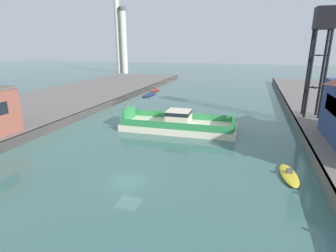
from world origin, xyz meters
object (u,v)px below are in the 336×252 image
(moored_boat_near_right, at_px, (149,95))
(moored_boat_mid_left, at_px, (155,90))
(crane_tower, at_px, (322,34))
(moored_boat_near_left, at_px, (289,175))
(chain_ferry, at_px, (179,124))
(smokestack_distant_a, at_px, (124,39))
(smokestack_distant_b, at_px, (118,33))

(moored_boat_near_right, relative_size, moored_boat_mid_left, 1.37)
(moored_boat_mid_left, xyz_separation_m, crane_tower, (38.83, -26.18, 14.98))
(moored_boat_near_right, distance_m, moored_boat_mid_left, 7.75)
(moored_boat_near_left, height_order, moored_boat_near_right, moored_boat_near_right)
(chain_ferry, xyz_separation_m, smokestack_distant_a, (-51.48, 85.75, 15.80))
(moored_boat_mid_left, bearing_deg, chain_ferry, -64.60)
(chain_ferry, distance_m, smokestack_distant_b, 104.07)
(moored_boat_near_left, distance_m, smokestack_distant_b, 123.24)
(moored_boat_near_right, relative_size, smokestack_distant_b, 0.20)
(smokestack_distant_a, xyz_separation_m, smokestack_distant_b, (-3.33, 0.75, 2.77))
(smokestack_distant_a, bearing_deg, moored_boat_near_right, -58.32)
(smokestack_distant_a, bearing_deg, chain_ferry, -59.02)
(chain_ferry, relative_size, smokestack_distant_b, 0.51)
(crane_tower, relative_size, smokestack_distant_a, 0.57)
(smokestack_distant_a, distance_m, smokestack_distant_b, 4.39)
(chain_ferry, height_order, moored_boat_mid_left, chain_ferry)
(crane_tower, bearing_deg, moored_boat_near_right, 153.97)
(chain_ferry, xyz_separation_m, moored_boat_near_right, (-16.46, 28.99, -0.81))
(moored_boat_near_right, distance_m, smokestack_distant_b, 71.79)
(moored_boat_near_left, xyz_separation_m, moored_boat_mid_left, (-33.08, 49.40, 0.08))
(chain_ferry, bearing_deg, smokestack_distant_b, 122.36)
(moored_boat_mid_left, bearing_deg, smokestack_distant_a, 124.77)
(moored_boat_near_left, relative_size, moored_boat_mid_left, 1.05)
(smokestack_distant_b, bearing_deg, crane_tower, -44.91)
(moored_boat_near_right, xyz_separation_m, smokestack_distant_b, (-38.36, 57.51, 19.38))
(crane_tower, bearing_deg, smokestack_distant_b, 135.09)
(moored_boat_near_right, xyz_separation_m, moored_boat_mid_left, (-0.96, 7.69, 0.08))
(smokestack_distant_a, bearing_deg, smokestack_distant_b, 167.35)
(moored_boat_near_left, distance_m, crane_tower, 28.27)
(moored_boat_near_left, xyz_separation_m, moored_boat_near_right, (-32.12, 41.72, 0.00))
(moored_boat_near_right, bearing_deg, moored_boat_near_left, -52.40)
(chain_ferry, bearing_deg, moored_boat_near_right, 119.58)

